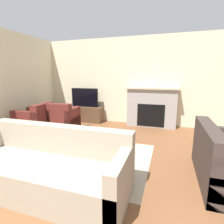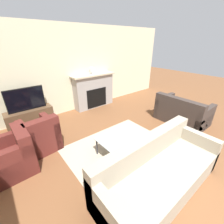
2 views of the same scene
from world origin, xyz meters
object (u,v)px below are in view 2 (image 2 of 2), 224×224
at_px(coffee_table, 124,138).
at_px(armchair_by_window, 10,159).
at_px(tv, 26,99).
at_px(couch_sectional, 158,172).
at_px(couch_loveseat, 181,113).
at_px(mantel_clock, 92,70).
at_px(armchair_accent, 41,136).

bearing_deg(coffee_table, armchair_by_window, 155.45).
xyz_separation_m(tv, couch_sectional, (1.14, -3.44, -0.52)).
bearing_deg(couch_loveseat, mantel_clock, 26.87).
bearing_deg(tv, armchair_by_window, -113.48).
relative_size(tv, coffee_table, 0.88).
xyz_separation_m(armchair_accent, mantel_clock, (2.24, 1.30, 1.01)).
distance_m(couch_loveseat, armchair_accent, 3.82).
relative_size(armchair_by_window, armchair_accent, 1.00).
relative_size(couch_sectional, coffee_table, 2.13).
height_order(couch_loveseat, mantel_clock, mantel_clock).
xyz_separation_m(couch_sectional, armchair_by_window, (-1.82, 1.86, 0.01)).
height_order(couch_loveseat, coffee_table, couch_loveseat).
height_order(tv, coffee_table, tv).
relative_size(tv, armchair_by_window, 1.12).
bearing_deg(couch_sectional, armchair_by_window, 134.46).
relative_size(couch_loveseat, armchair_by_window, 1.66).
relative_size(couch_loveseat, armchair_accent, 1.66).
xyz_separation_m(tv, armchair_by_window, (-0.69, -1.58, -0.51)).
bearing_deg(coffee_table, mantel_clock, 70.75).
height_order(tv, mantel_clock, mantel_clock).
bearing_deg(couch_loveseat, armchair_by_window, 77.04).
xyz_separation_m(tv, mantel_clock, (2.18, 0.10, 0.50)).
bearing_deg(couch_sectional, tv, 108.28).
xyz_separation_m(tv, armchair_accent, (-0.06, -1.21, -0.51)).
height_order(coffee_table, mantel_clock, mantel_clock).
height_order(tv, armchair_accent, tv).
bearing_deg(armchair_accent, mantel_clock, -155.80).
relative_size(armchair_by_window, coffee_table, 0.78).
relative_size(couch_sectional, mantel_clock, 9.01).
height_order(armchair_accent, coffee_table, armchair_accent).
distance_m(tv, coffee_table, 2.83).
bearing_deg(armchair_accent, couch_loveseat, 153.45).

